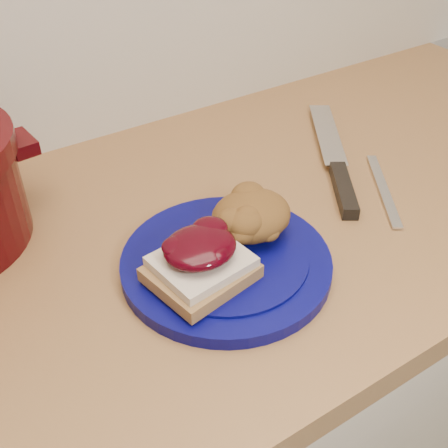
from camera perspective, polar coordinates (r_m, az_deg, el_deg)
base_cabinet at (r=1.09m, az=-2.23°, el=-20.44°), size 4.00×0.60×0.86m
plate at (r=0.67m, az=0.21°, el=-3.98°), size 0.27×0.27×0.02m
sandwich at (r=0.62m, az=-2.40°, el=-3.74°), size 0.12×0.11×0.05m
stuffing_mound at (r=0.68m, az=2.78°, el=0.88°), size 0.11×0.10×0.05m
chef_knife at (r=0.84m, az=11.58°, el=5.12°), size 0.20×0.29×0.02m
butter_knife at (r=0.83m, az=15.89°, el=3.43°), size 0.11×0.16×0.00m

